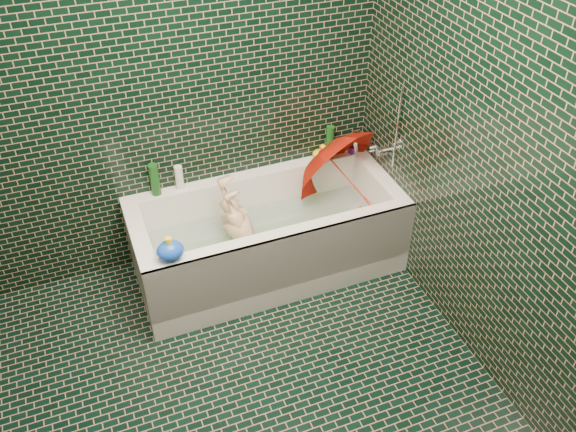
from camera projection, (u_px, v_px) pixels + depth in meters
name	position (u px, v px, depth m)	size (l,w,h in m)	color
floor	(255.00, 409.00, 3.25)	(2.80, 2.80, 0.00)	black
wall_back	(168.00, 85.00, 3.50)	(2.80, 2.80, 0.00)	black
wall_right	(508.00, 164.00, 2.85)	(2.80, 2.80, 0.00)	black
bathtub	(269.00, 244.00, 3.98)	(1.70, 0.75, 0.55)	white
bath_mat	(268.00, 249.00, 4.03)	(1.35, 0.47, 0.01)	green
water	(267.00, 232.00, 3.94)	(1.48, 0.53, 0.00)	silver
faucet	(386.00, 146.00, 3.88)	(0.18, 0.19, 0.55)	silver
child	(246.00, 239.00, 3.87)	(0.32, 0.21, 0.87)	#D9B388
umbrella	(346.00, 177.00, 4.01)	(0.62, 0.62, 0.54)	red
soap_bottle_a	(350.00, 152.00, 4.23)	(0.09, 0.09, 0.23)	white
soap_bottle_b	(356.00, 153.00, 4.22)	(0.10, 0.10, 0.21)	#581D6F
soap_bottle_c	(358.00, 151.00, 4.25)	(0.12, 0.12, 0.16)	#144817
bottle_right_tall	(330.00, 142.00, 4.11)	(0.06, 0.06, 0.24)	#144817
bottle_right_pump	(356.00, 141.00, 4.18)	(0.05, 0.05, 0.18)	silver
bottle_left_tall	(155.00, 180.00, 3.78)	(0.06, 0.06, 0.22)	#144817
bottle_left_short	(179.00, 177.00, 3.85)	(0.05, 0.05, 0.16)	white
rubber_duck	(320.00, 152.00, 4.15)	(0.12, 0.09, 0.09)	yellow
bath_toy	(170.00, 250.00, 3.33)	(0.19, 0.18, 0.15)	blue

